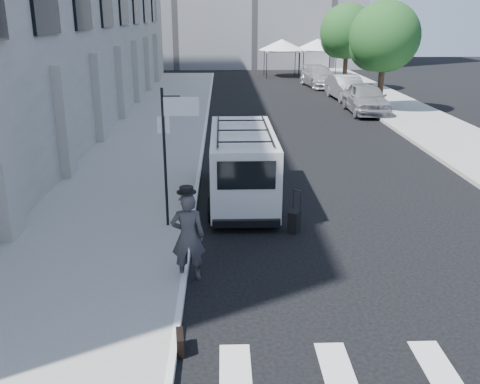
{
  "coord_description": "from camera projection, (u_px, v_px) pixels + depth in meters",
  "views": [
    {
      "loc": [
        -1.16,
        -9.63,
        5.33
      ],
      "look_at": [
        -0.77,
        2.37,
        1.3
      ],
      "focal_mm": 40.0,
      "sensor_mm": 36.0,
      "label": 1
    }
  ],
  "objects": [
    {
      "name": "ground",
      "position": [
        281.0,
        289.0,
        10.85
      ],
      "size": [
        120.0,
        120.0,
        0.0
      ],
      "primitive_type": "plane",
      "color": "black",
      "rests_on": "ground"
    },
    {
      "name": "sidewalk_left",
      "position": [
        159.0,
        127.0,
        25.86
      ],
      "size": [
        4.5,
        48.0,
        0.15
      ],
      "primitive_type": "cube",
      "color": "gray",
      "rests_on": "ground"
    },
    {
      "name": "sidewalk_right",
      "position": [
        403.0,
        111.0,
        30.06
      ],
      "size": [
        4.0,
        56.0,
        0.15
      ],
      "primitive_type": "cube",
      "color": "gray",
      "rests_on": "ground"
    },
    {
      "name": "sign_pole",
      "position": [
        173.0,
        129.0,
        12.97
      ],
      "size": [
        1.03,
        0.07,
        3.5
      ],
      "color": "black",
      "rests_on": "sidewalk_left"
    },
    {
      "name": "tree_near",
      "position": [
        382.0,
        39.0,
        28.92
      ],
      "size": [
        3.8,
        3.83,
        6.03
      ],
      "color": "black",
      "rests_on": "ground"
    },
    {
      "name": "tree_far",
      "position": [
        345.0,
        33.0,
        37.44
      ],
      "size": [
        3.8,
        3.83,
        6.03
      ],
      "color": "black",
      "rests_on": "ground"
    },
    {
      "name": "tent_left",
      "position": [
        282.0,
        45.0,
        46.12
      ],
      "size": [
        4.0,
        4.0,
        3.2
      ],
      "color": "black",
      "rests_on": "ground"
    },
    {
      "name": "tent_right",
      "position": [
        318.0,
        45.0,
        46.69
      ],
      "size": [
        4.0,
        4.0,
        3.2
      ],
      "color": "black",
      "rests_on": "ground"
    },
    {
      "name": "businessman",
      "position": [
        188.0,
        237.0,
        10.99
      ],
      "size": [
        0.72,
        0.49,
        1.92
      ],
      "primitive_type": "imported",
      "rotation": [
        0.0,
        0.0,
        3.18
      ],
      "color": "#37373A",
      "rests_on": "ground"
    },
    {
      "name": "briefcase",
      "position": [
        180.0,
        343.0,
        8.8
      ],
      "size": [
        0.17,
        0.45,
        0.34
      ],
      "primitive_type": "cube",
      "rotation": [
        0.0,
        0.0,
        0.11
      ],
      "color": "black",
      "rests_on": "ground"
    },
    {
      "name": "suitcase",
      "position": [
        294.0,
        221.0,
        13.63
      ],
      "size": [
        0.38,
        0.45,
        1.07
      ],
      "rotation": [
        0.0,
        0.0,
        -0.43
      ],
      "color": "black",
      "rests_on": "ground"
    },
    {
      "name": "cargo_van",
      "position": [
        242.0,
        164.0,
        15.77
      ],
      "size": [
        1.98,
        5.54,
        2.1
      ],
      "rotation": [
        0.0,
        0.0,
        0.0
      ],
      "color": "silver",
      "rests_on": "ground"
    },
    {
      "name": "parked_car_a",
      "position": [
        366.0,
        98.0,
        29.65
      ],
      "size": [
        2.1,
        4.97,
        1.68
      ],
      "primitive_type": "imported",
      "rotation": [
        0.0,
        0.0,
        -0.03
      ],
      "color": "gray",
      "rests_on": "ground"
    },
    {
      "name": "parked_car_b",
      "position": [
        346.0,
        88.0,
        34.31
      ],
      "size": [
        2.01,
        4.85,
        1.56
      ],
      "primitive_type": "imported",
      "rotation": [
        0.0,
        0.0,
        0.08
      ],
      "color": "slate",
      "rests_on": "ground"
    },
    {
      "name": "parked_car_c",
      "position": [
        320.0,
        77.0,
        40.38
      ],
      "size": [
        2.73,
        5.39,
        1.5
      ],
      "primitive_type": "imported",
      "rotation": [
        0.0,
        0.0,
        0.12
      ],
      "color": "#97999F",
      "rests_on": "ground"
    }
  ]
}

